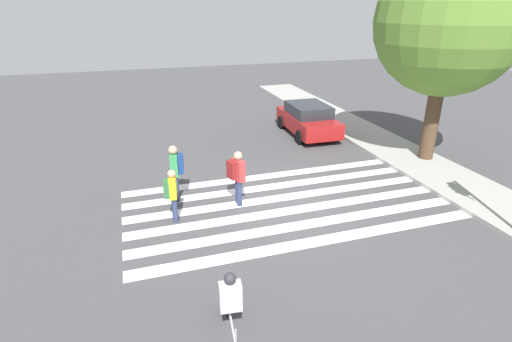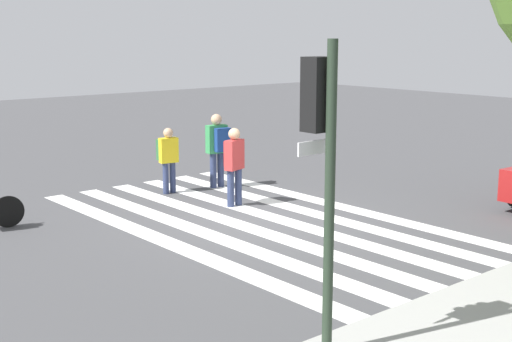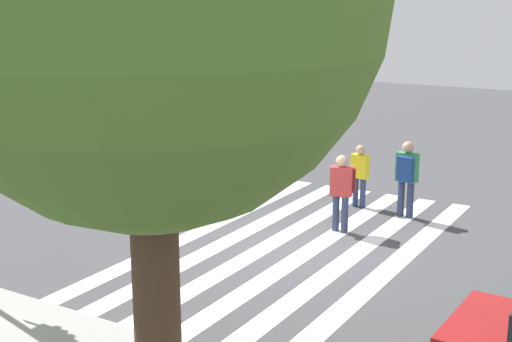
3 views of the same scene
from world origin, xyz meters
name	(u,v)px [view 1 (image 1 of 3)]	position (x,y,z in m)	size (l,w,h in m)	color
ground_plane	(286,204)	(0.00, 0.00, 0.00)	(60.00, 60.00, 0.00)	#444447
sidewalk_curb	(446,178)	(0.00, 6.25, 0.07)	(36.00, 2.50, 0.14)	#9E9E99
crosswalk_stripes	(286,204)	(0.00, 0.00, 0.00)	(4.99, 10.00, 0.01)	white
street_tree	(449,23)	(-1.80, 6.77, 5.27)	(5.24, 5.24, 7.91)	#4C3826
pedestrian_adult_yellow_jacket	(176,169)	(-1.36, -3.23, 1.09)	(0.55, 0.48, 1.87)	navy
pedestrian_child_with_backpack	(172,192)	(-0.05, -3.52, 0.94)	(0.47, 0.41, 1.61)	navy
pedestrian_adult_tall_backpack	(237,174)	(-0.48, -1.47, 1.04)	(0.54, 0.51, 1.78)	navy
cyclist_near_curb	(231,307)	(4.92, -3.05, 0.86)	(2.22, 0.42, 1.60)	black
car_parked_far_curb	(308,119)	(-6.49, 3.70, 0.76)	(4.14, 2.11, 1.48)	maroon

